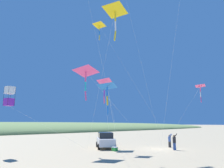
{
  "coord_description": "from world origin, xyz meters",
  "views": [
    {
      "loc": [
        15.88,
        -21.87,
        3.03
      ],
      "look_at": [
        -0.32,
        -7.32,
        6.9
      ],
      "focal_mm": 34.98,
      "sensor_mm": 36.0,
      "label": 1
    }
  ],
  "objects_px": {
    "parked_car": "(106,140)",
    "kite_delta_red_high_left": "(115,11)",
    "person_adult_flyer": "(174,141)",
    "kite_box_green_low_center": "(9,96)",
    "kite_delta_blue_topmost": "(107,87)",
    "kite_delta_teal_far_right": "(104,82)",
    "kite_delta_long_streamer_left": "(86,72)",
    "person_child_green_jacket": "(170,140)",
    "kite_delta_checkered_midright": "(200,86)",
    "kite_delta_yellow_midlevel": "(99,26)",
    "cooler_box": "(115,149)"
  },
  "relations": [
    {
      "from": "person_child_green_jacket",
      "to": "kite_delta_teal_far_right",
      "type": "distance_m",
      "value": 10.97
    },
    {
      "from": "person_adult_flyer",
      "to": "kite_delta_red_high_left",
      "type": "bearing_deg",
      "value": -93.82
    },
    {
      "from": "cooler_box",
      "to": "kite_delta_long_streamer_left",
      "type": "xyz_separation_m",
      "value": [
        0.11,
        -4.08,
        7.94
      ]
    },
    {
      "from": "cooler_box",
      "to": "kite_box_green_low_center",
      "type": "height_order",
      "value": "kite_box_green_low_center"
    },
    {
      "from": "kite_delta_yellow_midlevel",
      "to": "kite_delta_long_streamer_left",
      "type": "height_order",
      "value": "kite_delta_yellow_midlevel"
    },
    {
      "from": "kite_delta_red_high_left",
      "to": "kite_delta_long_streamer_left",
      "type": "bearing_deg",
      "value": -162.07
    },
    {
      "from": "person_adult_flyer",
      "to": "kite_delta_long_streamer_left",
      "type": "relative_size",
      "value": 0.18
    },
    {
      "from": "parked_car",
      "to": "kite_delta_red_high_left",
      "type": "xyz_separation_m",
      "value": [
        6.07,
        -4.04,
        12.95
      ]
    },
    {
      "from": "person_child_green_jacket",
      "to": "kite_delta_blue_topmost",
      "type": "height_order",
      "value": "kite_delta_blue_topmost"
    },
    {
      "from": "kite_delta_teal_far_right",
      "to": "kite_delta_checkered_midright",
      "type": "distance_m",
      "value": 11.63
    },
    {
      "from": "kite_delta_teal_far_right",
      "to": "kite_delta_red_high_left",
      "type": "relative_size",
      "value": 0.6
    },
    {
      "from": "kite_delta_checkered_midright",
      "to": "cooler_box",
      "type": "bearing_deg",
      "value": -127.12
    },
    {
      "from": "person_child_green_jacket",
      "to": "kite_delta_long_streamer_left",
      "type": "bearing_deg",
      "value": -99.44
    },
    {
      "from": "cooler_box",
      "to": "kite_delta_long_streamer_left",
      "type": "relative_size",
      "value": 0.06
    },
    {
      "from": "kite_delta_teal_far_right",
      "to": "kite_delta_yellow_midlevel",
      "type": "height_order",
      "value": "kite_delta_yellow_midlevel"
    },
    {
      "from": "kite_delta_blue_topmost",
      "to": "person_child_green_jacket",
      "type": "bearing_deg",
      "value": 105.22
    },
    {
      "from": "kite_box_green_low_center",
      "to": "kite_delta_blue_topmost",
      "type": "bearing_deg",
      "value": 22.82
    },
    {
      "from": "person_child_green_jacket",
      "to": "kite_delta_red_high_left",
      "type": "bearing_deg",
      "value": -82.9
    },
    {
      "from": "kite_delta_blue_topmost",
      "to": "parked_car",
      "type": "bearing_deg",
      "value": 140.19
    },
    {
      "from": "person_adult_flyer",
      "to": "kite_box_green_low_center",
      "type": "xyz_separation_m",
      "value": [
        -7.83,
        -15.63,
        4.53
      ]
    },
    {
      "from": "kite_delta_red_high_left",
      "to": "kite_delta_yellow_midlevel",
      "type": "relative_size",
      "value": 0.91
    },
    {
      "from": "kite_delta_teal_far_right",
      "to": "kite_box_green_low_center",
      "type": "height_order",
      "value": "kite_delta_teal_far_right"
    },
    {
      "from": "cooler_box",
      "to": "kite_box_green_low_center",
      "type": "xyz_separation_m",
      "value": [
        -3.92,
        -10.06,
        5.32
      ]
    },
    {
      "from": "kite_delta_teal_far_right",
      "to": "kite_delta_red_high_left",
      "type": "xyz_separation_m",
      "value": [
        6.46,
        -4.13,
        5.7
      ]
    },
    {
      "from": "cooler_box",
      "to": "kite_delta_yellow_midlevel",
      "type": "relative_size",
      "value": 0.04
    },
    {
      "from": "cooler_box",
      "to": "kite_box_green_low_center",
      "type": "relative_size",
      "value": 0.07
    },
    {
      "from": "kite_delta_red_high_left",
      "to": "cooler_box",
      "type": "bearing_deg",
      "value": 137.73
    },
    {
      "from": "kite_delta_teal_far_right",
      "to": "kite_delta_yellow_midlevel",
      "type": "bearing_deg",
      "value": -88.12
    },
    {
      "from": "kite_delta_long_streamer_left",
      "to": "kite_box_green_low_center",
      "type": "bearing_deg",
      "value": -123.97
    },
    {
      "from": "person_adult_flyer",
      "to": "kite_box_green_low_center",
      "type": "distance_m",
      "value": 18.06
    },
    {
      "from": "kite_delta_long_streamer_left",
      "to": "person_adult_flyer",
      "type": "bearing_deg",
      "value": 68.51
    },
    {
      "from": "cooler_box",
      "to": "kite_delta_teal_far_right",
      "type": "distance_m",
      "value": 8.65
    },
    {
      "from": "cooler_box",
      "to": "kite_delta_yellow_midlevel",
      "type": "height_order",
      "value": "kite_delta_yellow_midlevel"
    },
    {
      "from": "kite_delta_blue_topmost",
      "to": "kite_delta_long_streamer_left",
      "type": "height_order",
      "value": "kite_delta_long_streamer_left"
    },
    {
      "from": "kite_delta_long_streamer_left",
      "to": "kite_delta_teal_far_right",
      "type": "bearing_deg",
      "value": 122.03
    },
    {
      "from": "kite_delta_checkered_midright",
      "to": "kite_delta_blue_topmost",
      "type": "bearing_deg",
      "value": -91.74
    },
    {
      "from": "kite_delta_teal_far_right",
      "to": "kite_box_green_low_center",
      "type": "distance_m",
      "value": 11.5
    },
    {
      "from": "kite_delta_blue_topmost",
      "to": "kite_delta_teal_far_right",
      "type": "xyz_separation_m",
      "value": [
        -8.82,
        7.11,
        2.5
      ]
    },
    {
      "from": "kite_delta_teal_far_right",
      "to": "person_child_green_jacket",
      "type": "bearing_deg",
      "value": 51.03
    },
    {
      "from": "kite_delta_teal_far_right",
      "to": "kite_delta_long_streamer_left",
      "type": "height_order",
      "value": "kite_delta_long_streamer_left"
    },
    {
      "from": "kite_box_green_low_center",
      "to": "kite_delta_red_high_left",
      "type": "bearing_deg",
      "value": 44.08
    },
    {
      "from": "kite_delta_yellow_midlevel",
      "to": "parked_car",
      "type": "bearing_deg",
      "value": 67.34
    },
    {
      "from": "person_child_green_jacket",
      "to": "kite_delta_checkered_midright",
      "type": "xyz_separation_m",
      "value": [
        4.09,
        0.63,
        6.37
      ]
    },
    {
      "from": "kite_delta_blue_topmost",
      "to": "kite_box_green_low_center",
      "type": "bearing_deg",
      "value": -157.18
    },
    {
      "from": "person_child_green_jacket",
      "to": "kite_delta_yellow_midlevel",
      "type": "relative_size",
      "value": 0.1
    },
    {
      "from": "person_child_green_jacket",
      "to": "kite_delta_checkered_midright",
      "type": "height_order",
      "value": "kite_delta_checkered_midright"
    },
    {
      "from": "parked_car",
      "to": "kite_delta_teal_far_right",
      "type": "height_order",
      "value": "kite_delta_teal_far_right"
    },
    {
      "from": "kite_delta_blue_topmost",
      "to": "kite_delta_checkered_midright",
      "type": "relative_size",
      "value": 1.29
    },
    {
      "from": "person_adult_flyer",
      "to": "kite_delta_blue_topmost",
      "type": "height_order",
      "value": "kite_delta_blue_topmost"
    },
    {
      "from": "kite_delta_long_streamer_left",
      "to": "parked_car",
      "type": "bearing_deg",
      "value": 119.2
    }
  ]
}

